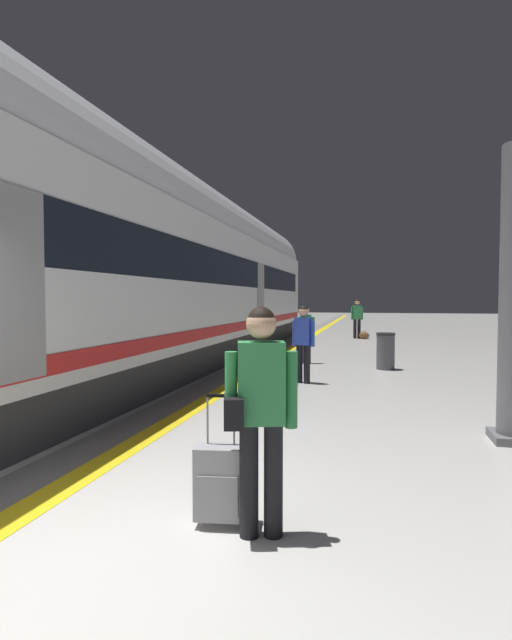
% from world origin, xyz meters
% --- Properties ---
extents(ground_plane, '(120.00, 120.00, 0.00)m').
position_xyz_m(ground_plane, '(0.00, 0.00, 0.00)').
color(ground_plane, silver).
extents(safety_line_strip, '(0.36, 80.00, 0.01)m').
position_xyz_m(safety_line_strip, '(-0.49, 10.00, 0.00)').
color(safety_line_strip, yellow).
rests_on(safety_line_strip, ground).
extents(tactile_edge_band, '(0.74, 80.00, 0.01)m').
position_xyz_m(tactile_edge_band, '(-0.88, 10.00, 0.00)').
color(tactile_edge_band, slate).
rests_on(tactile_edge_band, ground).
extents(high_speed_train, '(2.94, 32.27, 4.97)m').
position_xyz_m(high_speed_train, '(-2.72, 6.58, 2.50)').
color(high_speed_train, '#38383D').
rests_on(high_speed_train, ground).
extents(traveller_foreground, '(0.55, 0.38, 1.69)m').
position_xyz_m(traveller_foreground, '(1.48, 0.83, 0.98)').
color(traveller_foreground, black).
rests_on(traveller_foreground, ground).
extents(rolling_suitcase_foreground, '(0.41, 0.28, 1.01)m').
position_xyz_m(rolling_suitcase_foreground, '(1.14, 0.94, 0.34)').
color(rolling_suitcase_foreground, '#9E9EA3').
rests_on(rolling_suitcase_foreground, ground).
extents(passenger_near, '(0.49, 0.27, 1.61)m').
position_xyz_m(passenger_near, '(0.89, 7.36, 0.93)').
color(passenger_near, black).
rests_on(passenger_near, ground).
extents(duffel_bag_near, '(0.44, 0.26, 0.36)m').
position_xyz_m(duffel_bag_near, '(0.57, 7.16, 0.15)').
color(duffel_bag_near, navy).
rests_on(duffel_bag_near, ground).
extents(passenger_mid, '(0.49, 0.22, 1.57)m').
position_xyz_m(passenger_mid, '(0.52, 10.43, 0.91)').
color(passenger_mid, '#383842').
rests_on(passenger_mid, ground).
extents(duffel_bag_mid, '(0.44, 0.26, 0.36)m').
position_xyz_m(duffel_bag_mid, '(0.20, 10.18, 0.15)').
color(duffel_bag_mid, navy).
rests_on(duffel_bag_mid, ground).
extents(passenger_far, '(0.52, 0.30, 1.73)m').
position_xyz_m(passenger_far, '(1.63, 19.23, 1.01)').
color(passenger_far, black).
rests_on(passenger_far, ground).
extents(duffel_bag_far, '(0.44, 0.26, 0.36)m').
position_xyz_m(duffel_bag_far, '(1.95, 19.05, 0.15)').
color(duffel_bag_far, brown).
rests_on(duffel_bag_far, ground).
extents(waste_bin, '(0.46, 0.46, 0.91)m').
position_xyz_m(waste_bin, '(2.61, 9.78, 0.46)').
color(waste_bin, '#4C4C51').
rests_on(waste_bin, ground).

